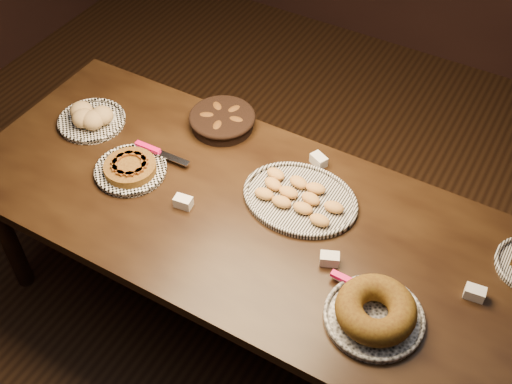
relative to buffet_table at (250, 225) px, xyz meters
The scene contains 8 objects.
ground 0.68m from the buffet_table, ahead, with size 5.00×5.00×0.00m, color black.
buffet_table is the anchor object (origin of this frame).
apple_tart_plate 0.55m from the buffet_table, behind, with size 0.35×0.31×0.06m.
madeleine_platter 0.22m from the buffet_table, 47.61° to the left, with size 0.47×0.38×0.05m.
bundt_cake_plate 0.65m from the buffet_table, 18.90° to the right, with size 0.37×0.35×0.11m.
croissant_basket 0.54m from the buffet_table, 133.84° to the left, with size 0.31×0.31×0.07m.
bread_roll_plate 0.89m from the buffet_table, behind, with size 0.30×0.30×0.09m.
tent_cards 0.14m from the buffet_table, 56.07° to the left, with size 1.79×0.54×0.04m.
Camera 1 is at (0.85, -1.43, 2.63)m, focal length 45.00 mm.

